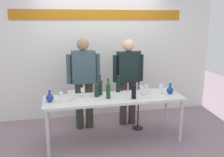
% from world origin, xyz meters
% --- Properties ---
extents(ground_plane, '(10.00, 10.00, 0.00)m').
position_xyz_m(ground_plane, '(0.00, 0.00, 0.00)').
color(ground_plane, gray).
extents(back_wall, '(4.88, 0.11, 3.00)m').
position_xyz_m(back_wall, '(0.00, 1.30, 1.50)').
color(back_wall, white).
rests_on(back_wall, ground).
extents(display_table, '(2.25, 0.68, 0.76)m').
position_xyz_m(display_table, '(0.00, 0.00, 0.70)').
color(display_table, silver).
rests_on(display_table, ground).
extents(decanter_blue_left, '(0.12, 0.12, 0.18)m').
position_xyz_m(decanter_blue_left, '(-1.01, -0.02, 0.83)').
color(decanter_blue_left, '#1A3C95').
rests_on(decanter_blue_left, display_table).
extents(decanter_blue_right, '(0.11, 0.11, 0.18)m').
position_xyz_m(decanter_blue_right, '(0.97, -0.02, 0.82)').
color(decanter_blue_right, navy).
rests_on(decanter_blue_right, display_table).
extents(presenter_left, '(0.60, 0.22, 1.68)m').
position_xyz_m(presenter_left, '(-0.42, 0.63, 0.96)').
color(presenter_left, '#32362A').
rests_on(presenter_left, ground).
extents(presenter_right, '(0.59, 0.22, 1.64)m').
position_xyz_m(presenter_right, '(0.42, 0.63, 0.93)').
color(presenter_right, '#3F3131').
rests_on(presenter_right, ground).
extents(wine_bottle_0, '(0.08, 0.08, 0.30)m').
position_xyz_m(wine_bottle_0, '(0.29, -0.15, 0.89)').
color(wine_bottle_0, black).
rests_on(wine_bottle_0, display_table).
extents(wine_bottle_1, '(0.07, 0.07, 0.33)m').
position_xyz_m(wine_bottle_1, '(-0.11, -0.05, 0.90)').
color(wine_bottle_1, '#164119').
rests_on(wine_bottle_1, display_table).
extents(wine_bottle_2, '(0.07, 0.07, 0.29)m').
position_xyz_m(wine_bottle_2, '(0.14, 0.28, 0.89)').
color(wine_bottle_2, black).
rests_on(wine_bottle_2, display_table).
extents(wine_bottle_3, '(0.07, 0.07, 0.30)m').
position_xyz_m(wine_bottle_3, '(-0.27, 0.08, 0.89)').
color(wine_bottle_3, '#192E24').
rests_on(wine_bottle_3, display_table).
extents(wine_bottle_4, '(0.07, 0.07, 0.33)m').
position_xyz_m(wine_bottle_4, '(-0.20, 0.17, 0.90)').
color(wine_bottle_4, '#1F3220').
rests_on(wine_bottle_4, display_table).
extents(wine_glass_left_0, '(0.06, 0.06, 0.15)m').
position_xyz_m(wine_glass_left_0, '(-0.85, -0.06, 0.87)').
color(wine_glass_left_0, white).
rests_on(wine_glass_left_0, display_table).
extents(wine_glass_left_1, '(0.06, 0.06, 0.13)m').
position_xyz_m(wine_glass_left_1, '(-0.65, 0.07, 0.85)').
color(wine_glass_left_1, white).
rests_on(wine_glass_left_1, display_table).
extents(wine_glass_left_2, '(0.06, 0.06, 0.16)m').
position_xyz_m(wine_glass_left_2, '(-0.71, -0.05, 0.87)').
color(wine_glass_left_2, white).
rests_on(wine_glass_left_2, display_table).
extents(wine_glass_left_3, '(0.06, 0.06, 0.15)m').
position_xyz_m(wine_glass_left_3, '(-0.49, 0.12, 0.87)').
color(wine_glass_left_3, white).
rests_on(wine_glass_left_3, display_table).
extents(wine_glass_right_0, '(0.07, 0.07, 0.16)m').
position_xyz_m(wine_glass_right_0, '(0.82, 0.02, 0.88)').
color(wine_glass_right_0, white).
rests_on(wine_glass_right_0, display_table).
extents(wine_glass_right_1, '(0.06, 0.06, 0.15)m').
position_xyz_m(wine_glass_right_1, '(0.49, 0.08, 0.87)').
color(wine_glass_right_1, white).
rests_on(wine_glass_right_1, display_table).
extents(wine_glass_right_2, '(0.07, 0.07, 0.14)m').
position_xyz_m(wine_glass_right_2, '(0.54, -0.17, 0.86)').
color(wine_glass_right_2, white).
rests_on(wine_glass_right_2, display_table).
extents(wine_glass_right_3, '(0.06, 0.06, 0.15)m').
position_xyz_m(wine_glass_right_3, '(0.58, 0.07, 0.87)').
color(wine_glass_right_3, white).
rests_on(wine_glass_right_3, display_table).
extents(wine_glass_right_4, '(0.06, 0.06, 0.14)m').
position_xyz_m(wine_glass_right_4, '(0.47, -0.03, 0.86)').
color(wine_glass_right_4, white).
rests_on(wine_glass_right_4, display_table).
extents(microphone_stand, '(0.20, 0.20, 1.47)m').
position_xyz_m(microphone_stand, '(0.54, 0.36, 0.49)').
color(microphone_stand, black).
rests_on(microphone_stand, ground).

